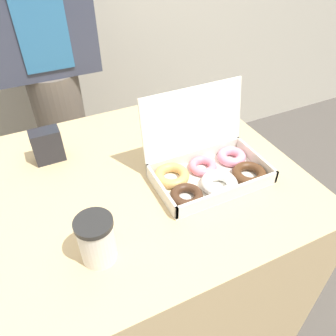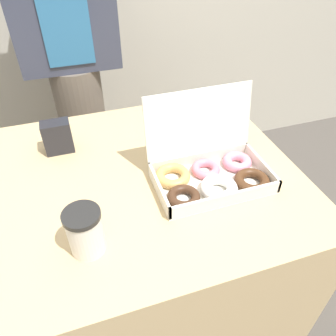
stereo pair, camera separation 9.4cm
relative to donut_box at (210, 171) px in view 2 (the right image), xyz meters
name	(u,v)px [view 2 (the right image)]	position (x,y,z in m)	size (l,w,h in m)	color
ground_plane	(152,296)	(-0.18, 0.10, -0.78)	(14.00, 14.00, 0.00)	#4C4742
table	(149,246)	(-0.18, 0.10, -0.41)	(0.95, 0.85, 0.74)	tan
donut_box	(210,171)	(0.00, 0.00, 0.00)	(0.36, 0.26, 0.25)	white
coffee_cup	(85,232)	(-0.39, -0.14, 0.03)	(0.09, 0.09, 0.13)	silver
napkin_holder	(58,137)	(-0.42, 0.30, 0.02)	(0.09, 0.06, 0.11)	#232328
person_customer	(71,58)	(-0.31, 0.81, 0.09)	(0.41, 0.23, 1.60)	#665B51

